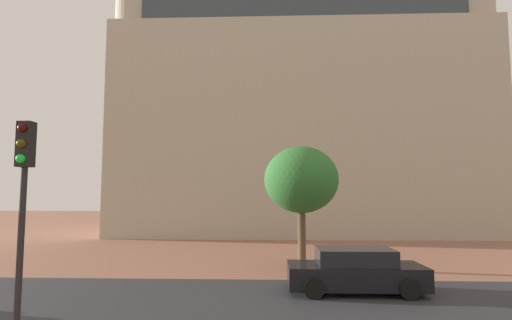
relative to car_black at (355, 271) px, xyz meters
name	(u,v)px	position (x,y,z in m)	size (l,w,h in m)	color
ground_plane	(249,301)	(-3.45, -1.12, -0.68)	(120.00, 120.00, 0.00)	#93604C
street_asphalt_strip	(248,303)	(-3.45, -1.39, -0.68)	(120.00, 6.30, 0.00)	#2D2D33
landmark_building	(296,113)	(-0.55, 19.99, 9.52)	(29.46, 11.87, 33.49)	#B2A893
car_black	(355,271)	(0.00, 0.00, 0.00)	(4.42, 1.98, 1.42)	black
traffic_light_pole	(23,193)	(-7.61, -5.75, 2.56)	(0.28, 0.34, 4.65)	black
tree_curb_far	(301,180)	(-1.41, 4.16, 3.15)	(3.29, 3.29, 5.34)	brown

